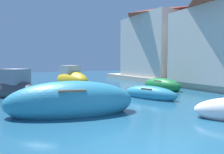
# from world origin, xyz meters

# --- Properties ---
(ground) EXTENTS (80.00, 80.00, 0.00)m
(ground) POSITION_xyz_m (0.00, 0.00, 0.00)
(ground) COLOR #1E5170
(moored_boat_2) EXTENTS (5.56, 3.18, 1.77)m
(moored_boat_2) POSITION_xyz_m (-0.60, 4.65, 0.49)
(moored_boat_2) COLOR teal
(moored_boat_2) RESTS_ON ground
(moored_boat_3) EXTENTS (2.66, 4.99, 2.19)m
(moored_boat_3) POSITION_xyz_m (2.57, 14.54, 0.57)
(moored_boat_3) COLOR gold
(moored_boat_3) RESTS_ON ground
(moored_boat_4) EXTENTS (3.46, 4.28, 2.03)m
(moored_boat_4) POSITION_xyz_m (-2.48, 10.50, 0.51)
(moored_boat_4) COLOR #3F3F47
(moored_boat_4) RESTS_ON ground
(moored_boat_5) EXTENTS (2.19, 3.52, 0.95)m
(moored_boat_5) POSITION_xyz_m (4.58, 5.96, 0.27)
(moored_boat_5) COLOR teal
(moored_boat_5) RESTS_ON ground
(moored_boat_9) EXTENTS (1.76, 3.51, 1.16)m
(moored_boat_9) POSITION_xyz_m (7.81, 8.53, 0.32)
(moored_boat_9) COLOR #197233
(moored_boat_9) RESTS_ON ground
(waterfront_building_annex) EXTENTS (5.70, 7.87, 7.74)m
(waterfront_building_annex) POSITION_xyz_m (13.00, 15.16, 4.42)
(waterfront_building_annex) COLOR beige
(waterfront_building_annex) RESTS_ON quay_promenade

